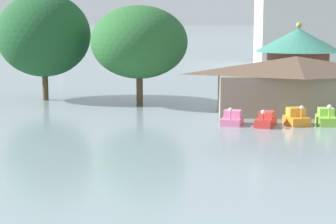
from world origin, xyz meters
TOP-DOWN VIEW (x-y plane):
  - pedal_boat_pink at (4.22, 36.86)m, footprint 2.11×2.63m
  - pedal_boat_red at (6.97, 36.32)m, footprint 2.18×3.16m
  - pedal_boat_orange at (9.58, 36.97)m, footprint 2.10×2.58m
  - pedal_boat_lime at (12.10, 37.17)m, footprint 1.56×2.76m
  - boathouse at (10.41, 42.68)m, footprint 15.26×6.35m
  - green_roof_pavilion at (13.55, 59.95)m, footprint 10.42×10.42m
  - shoreline_tree_tall_left at (-15.23, 51.30)m, footprint 10.09×10.09m
  - shoreline_tree_mid at (-4.55, 47.70)m, footprint 9.83×9.83m

SIDE VIEW (x-z plane):
  - pedal_boat_pink at x=4.22m, z-range -0.32..1.25m
  - pedal_boat_red at x=6.97m, z-range -0.27..1.23m
  - pedal_boat_lime at x=12.10m, z-range -0.37..1.48m
  - pedal_boat_orange at x=9.58m, z-range -0.31..1.44m
  - boathouse at x=10.41m, z-range 0.13..5.51m
  - green_roof_pavilion at x=13.55m, z-range 0.29..8.70m
  - shoreline_tree_mid at x=-4.55m, z-range 1.38..11.54m
  - shoreline_tree_tall_left at x=-15.23m, z-range 1.29..12.88m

